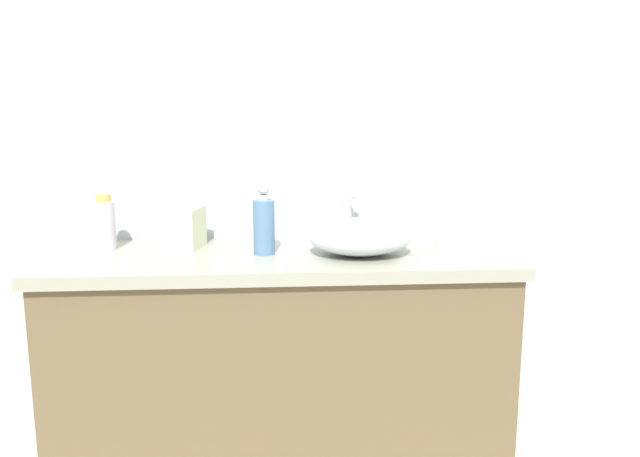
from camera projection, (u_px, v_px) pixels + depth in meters
name	position (u px, v px, depth m)	size (l,w,h in m)	color
bathroom_wall_rear	(279.00, 119.00, 2.24)	(6.00, 0.06, 2.60)	silver
vanity_counter	(282.00, 385.00, 2.12)	(1.45, 0.51, 0.89)	brown
wall_mirror_panel	(277.00, 78.00, 2.18)	(1.19, 0.01, 1.09)	#B2BCC6
sink_basin	(360.00, 237.00, 2.01)	(0.32, 0.28, 0.11)	silver
faucet	(354.00, 214.00, 2.15)	(0.03, 0.13, 0.17)	silver
soap_dispenser	(264.00, 224.00, 2.00)	(0.07, 0.07, 0.23)	#4F76A2
lotion_bottle	(105.00, 224.00, 2.07)	(0.07, 0.07, 0.18)	silver
tissue_box	(180.00, 225.00, 2.10)	(0.16, 0.16, 0.17)	beige
candle_jar	(444.00, 242.00, 2.10)	(0.06, 0.06, 0.04)	silver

